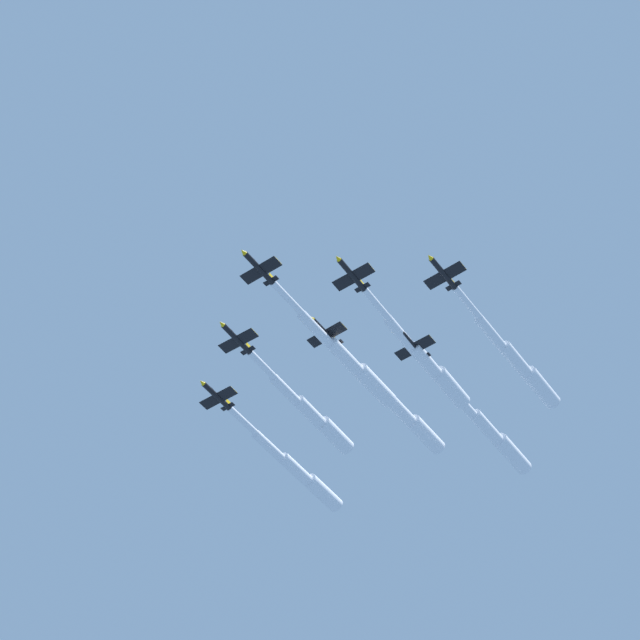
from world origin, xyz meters
name	(u,v)px	position (x,y,z in m)	size (l,w,h in m)	color
jet_lead	(346,358)	(-4.35, -10.73, 202.17)	(28.42, 44.69, 3.66)	black
jet_port_inner	(426,361)	(-20.70, -12.67, 201.62)	(26.36, 43.23, 3.69)	black
jet_starboard_inner	(310,412)	(4.59, -24.65, 200.93)	(25.15, 40.51, 3.66)	black
jet_port_mid	(401,410)	(-14.69, -29.22, 204.08)	(27.47, 43.00, 3.69)	black
jet_starboard_mid	(517,360)	(-39.57, -16.27, 203.51)	(28.03, 44.20, 3.70)	black
jet_port_outer	(297,470)	(9.67, -43.77, 201.91)	(27.70, 44.23, 3.66)	black
jet_starboard_outer	(488,428)	(-33.22, -33.93, 201.40)	(28.66, 45.70, 3.68)	black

